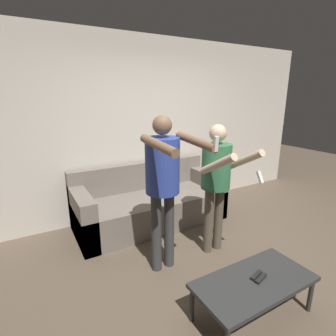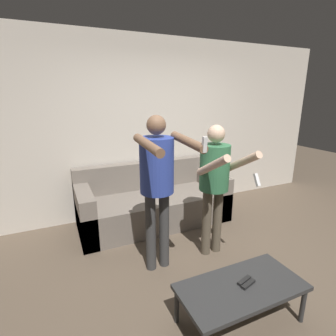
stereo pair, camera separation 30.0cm
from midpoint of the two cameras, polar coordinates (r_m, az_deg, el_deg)
ground_plane at (r=3.09m, az=10.51°, el=-21.61°), size 14.00×14.00×0.00m
wall_back at (r=4.17m, az=-6.32°, el=8.64°), size 6.40×0.06×2.70m
couch at (r=3.94m, az=-6.14°, el=-7.80°), size 2.17×0.89×0.85m
person_standing_left at (r=2.63m, az=-4.25°, el=-1.78°), size 0.47×0.76×1.67m
person_standing_right at (r=3.01m, az=7.80°, el=-1.67°), size 0.45×0.68×1.55m
coffee_table at (r=2.47m, az=14.72°, el=-23.28°), size 1.04×0.51×0.36m
remote_near at (r=2.45m, az=16.07°, el=-22.19°), size 0.15×0.08×0.02m
remote_far at (r=2.48m, az=15.19°, el=-21.70°), size 0.15×0.08×0.02m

